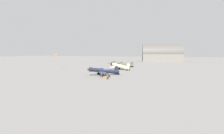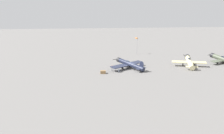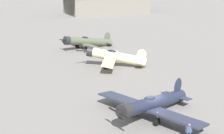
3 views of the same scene
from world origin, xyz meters
name	(u,v)px [view 3 (image 3 of 3)]	position (x,y,z in m)	size (l,w,h in m)	color
ground_plane	(155,115)	(0.00, 0.00, 0.00)	(400.00, 400.00, 0.00)	slate
airplane_foreground	(152,104)	(-0.30, 0.45, 1.45)	(11.36, 10.06, 3.12)	#1E2338
airplane_mid_apron	(114,56)	(18.50, -0.25, 1.63)	(10.21, 10.85, 3.20)	beige
airplane_far_line	(87,42)	(31.93, 1.83, 1.36)	(10.12, 10.87, 3.17)	#4C5442
ground_crew_mechanic	(189,130)	(-5.63, -0.96, 0.98)	(0.28, 0.62, 1.62)	#384766
fuel_drum	(200,125)	(-3.96, -2.96, 0.42)	(0.63, 0.63, 0.84)	#474C56
distant_hangar	(107,0)	(87.57, -14.59, 4.80)	(19.50, 30.79, 14.62)	slate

